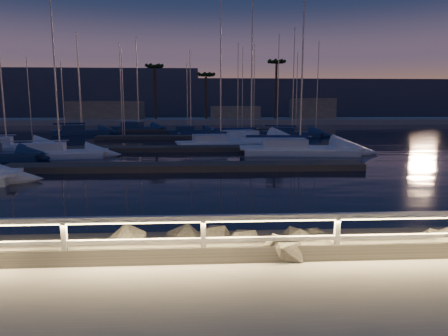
{
  "coord_description": "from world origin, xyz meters",
  "views": [
    {
      "loc": [
        0.97,
        -8.44,
        3.48
      ],
      "look_at": [
        1.69,
        4.0,
        1.45
      ],
      "focal_mm": 32.0,
      "sensor_mm": 36.0,
      "label": 1
    }
  ],
  "objects": [
    {
      "name": "sailboat_f",
      "position": [
        -15.91,
        26.62,
        -0.16
      ],
      "size": [
        8.19,
        4.48,
        13.47
      ],
      "rotation": [
        0.0,
        0.0,
        0.3
      ],
      "color": "white",
      "rests_on": "ground"
    },
    {
      "name": "sailboat_m",
      "position": [
        -8.52,
        51.94,
        -0.12
      ],
      "size": [
        8.33,
        4.38,
        13.74
      ],
      "rotation": [
        0.0,
        0.0,
        -0.27
      ],
      "color": "navy",
      "rests_on": "ground"
    },
    {
      "name": "distant_hills",
      "position": [
        -22.13,
        133.69,
        4.74
      ],
      "size": [
        230.0,
        37.5,
        18.0
      ],
      "color": "#374056",
      "rests_on": "ground"
    },
    {
      "name": "far_shore",
      "position": [
        -0.12,
        74.05,
        0.29
      ],
      "size": [
        160.0,
        14.0,
        5.2
      ],
      "color": "#B0A99F",
      "rests_on": "ground"
    },
    {
      "name": "guard_rail",
      "position": [
        -0.07,
        -0.0,
        0.77
      ],
      "size": [
        44.11,
        0.12,
        1.06
      ],
      "color": "white",
      "rests_on": "ground"
    },
    {
      "name": "sailboat_l",
      "position": [
        12.31,
        41.8,
        -0.2
      ],
      "size": [
        8.1,
        5.2,
        13.37
      ],
      "rotation": [
        0.0,
        0.0,
        -0.42
      ],
      "color": "navy",
      "rests_on": "ground"
    },
    {
      "name": "sailboat_h",
      "position": [
        8.65,
        23.17,
        -0.14
      ],
      "size": [
        9.86,
        3.72,
        16.3
      ],
      "rotation": [
        0.0,
        0.0,
        -0.08
      ],
      "color": "white",
      "rests_on": "ground"
    },
    {
      "name": "palm_left",
      "position": [
        -8.0,
        72.0,
        10.14
      ],
      "size": [
        3.0,
        3.0,
        11.2
      ],
      "color": "brown",
      "rests_on": "ground"
    },
    {
      "name": "sailboat_e",
      "position": [
        -9.84,
        22.03,
        -0.17
      ],
      "size": [
        7.08,
        3.13,
        11.73
      ],
      "rotation": [
        0.0,
        0.0,
        0.16
      ],
      "color": "white",
      "rests_on": "ground"
    },
    {
      "name": "sailboat_g",
      "position": [
        2.57,
        28.82,
        -0.16
      ],
      "size": [
        8.61,
        3.78,
        14.15
      ],
      "rotation": [
        0.0,
        0.0,
        0.16
      ],
      "color": "white",
      "rests_on": "ground"
    },
    {
      "name": "riprap",
      "position": [
        -1.84,
        1.34,
        -0.18
      ],
      "size": [
        35.94,
        3.23,
        1.48
      ],
      "color": "slate",
      "rests_on": "ground"
    },
    {
      "name": "palm_right",
      "position": [
        16.0,
        72.0,
        11.03
      ],
      "size": [
        3.0,
        3.0,
        12.2
      ],
      "color": "brown",
      "rests_on": "ground"
    },
    {
      "name": "sailboat_k",
      "position": [
        5.97,
        33.15,
        -0.13
      ],
      "size": [
        9.51,
        5.2,
        15.57
      ],
      "rotation": [
        0.0,
        0.0,
        0.3
      ],
      "color": "white",
      "rests_on": "ground"
    },
    {
      "name": "palm_center",
      "position": [
        2.0,
        73.0,
        8.78
      ],
      "size": [
        3.0,
        3.0,
        9.7
      ],
      "color": "brown",
      "rests_on": "ground"
    },
    {
      "name": "sailboat_i",
      "position": [
        -14.95,
        45.1,
        -0.14
      ],
      "size": [
        7.93,
        4.32,
        13.09
      ],
      "rotation": [
        0.0,
        0.0,
        0.29
      ],
      "color": "navy",
      "rests_on": "ground"
    },
    {
      "name": "floating_docks",
      "position": [
        0.0,
        32.5,
        -0.4
      ],
      "size": [
        22.0,
        36.0,
        0.4
      ],
      "color": "#514843",
      "rests_on": "ground"
    },
    {
      "name": "sailboat_n",
      "position": [
        -0.6,
        46.4,
        -0.21
      ],
      "size": [
        6.75,
        3.07,
        11.12
      ],
      "rotation": [
        0.0,
        0.0,
        0.18
      ],
      "color": "navy",
      "rests_on": "ground"
    },
    {
      "name": "harbor_water",
      "position": [
        0.0,
        31.22,
        -0.97
      ],
      "size": [
        400.0,
        440.0,
        0.6
      ],
      "color": "black",
      "rests_on": "ground"
    },
    {
      "name": "ground",
      "position": [
        0.0,
        0.0,
        0.0
      ],
      "size": [
        400.0,
        400.0,
        0.0
      ],
      "primitive_type": "plane",
      "color": "#B0A99F",
      "rests_on": "ground"
    }
  ]
}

